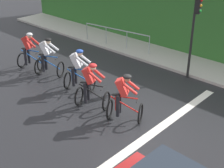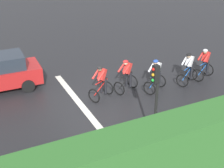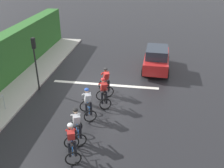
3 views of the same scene
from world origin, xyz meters
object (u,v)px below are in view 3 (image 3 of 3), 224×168
object	(u,v)px
cyclist_second	(77,126)
car_red	(157,59)
cyclist_lead	(72,142)
cyclist_fourth	(104,93)
cyclist_trailing	(106,82)
traffic_light_near_crossing	(35,56)
cyclist_mid	(88,104)

from	to	relation	value
cyclist_second	car_red	distance (m)	9.39
cyclist_lead	cyclist_fourth	xyz separation A→B (m)	(-0.51, -4.32, 0.00)
car_red	cyclist_trailing	bearing A→B (deg)	54.12
cyclist_lead	cyclist_trailing	world-z (taller)	same
cyclist_trailing	traffic_light_near_crossing	size ratio (longest dim) A/B	0.50
cyclist_mid	car_red	xyz separation A→B (m)	(-3.46, -6.80, 0.08)
cyclist_fourth	traffic_light_near_crossing	bearing A→B (deg)	-16.03
cyclist_lead	cyclist_mid	distance (m)	3.03
traffic_light_near_crossing	cyclist_trailing	bearing A→B (deg)	-178.42
cyclist_second	cyclist_mid	distance (m)	1.91
cyclist_fourth	traffic_light_near_crossing	world-z (taller)	traffic_light_near_crossing
cyclist_lead	cyclist_second	distance (m)	1.12
cyclist_lead	car_red	xyz separation A→B (m)	(-3.39, -9.84, 0.08)
traffic_light_near_crossing	cyclist_second	bearing A→B (deg)	130.29
cyclist_trailing	cyclist_mid	bearing A→B (deg)	80.00
cyclist_trailing	cyclist_second	bearing A→B (deg)	83.77
cyclist_lead	cyclist_fourth	size ratio (longest dim) A/B	1.00
cyclist_mid	car_red	size ratio (longest dim) A/B	0.40
cyclist_mid	cyclist_fourth	xyz separation A→B (m)	(-0.58, -1.29, 0.00)
cyclist_lead	cyclist_mid	xyz separation A→B (m)	(0.07, -3.03, 0.00)
cyclist_second	traffic_light_near_crossing	bearing A→B (deg)	-49.71
traffic_light_near_crossing	cyclist_mid	bearing A→B (deg)	146.23
car_red	cyclist_lead	bearing A→B (deg)	71.01
cyclist_second	traffic_light_near_crossing	xyz separation A→B (m)	(3.79, -4.47, 1.43)
cyclist_fourth	cyclist_trailing	size ratio (longest dim) A/B	1.00
cyclist_lead	traffic_light_near_crossing	bearing A→B (deg)	-55.13
cyclist_mid	traffic_light_near_crossing	world-z (taller)	traffic_light_near_crossing
cyclist_fourth	car_red	world-z (taller)	car_red
cyclist_lead	car_red	size ratio (longest dim) A/B	0.40
cyclist_fourth	cyclist_trailing	bearing A→B (deg)	-85.42
cyclist_mid	car_red	bearing A→B (deg)	-116.96
cyclist_mid	cyclist_fourth	size ratio (longest dim) A/B	1.00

